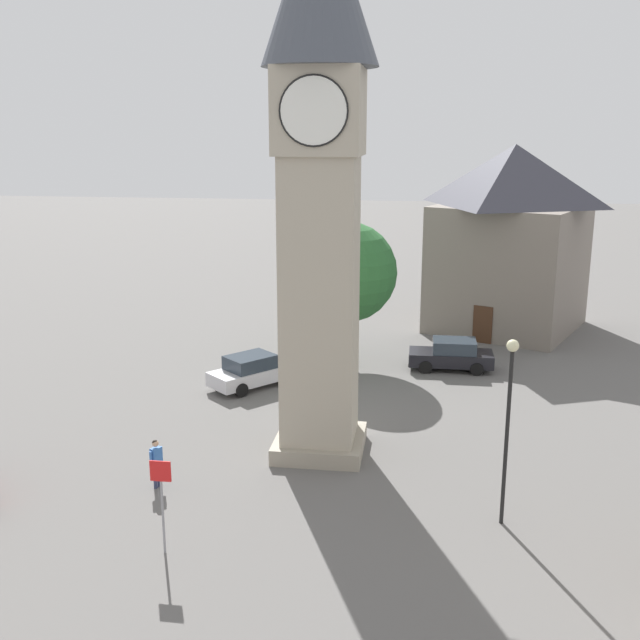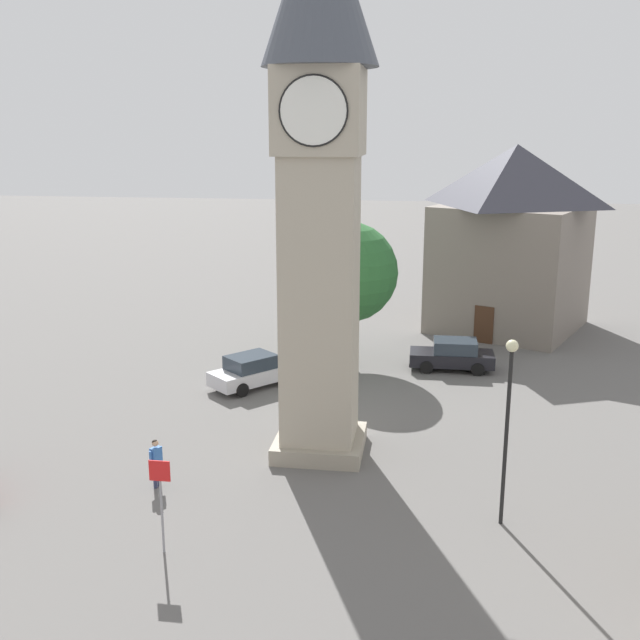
# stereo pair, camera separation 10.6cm
# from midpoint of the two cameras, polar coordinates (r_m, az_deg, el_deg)

# --- Properties ---
(ground_plane) EXTENTS (200.00, 200.00, 0.00)m
(ground_plane) POSITION_cam_midpoint_polar(r_m,az_deg,el_deg) (28.33, 0.11, -9.89)
(ground_plane) COLOR #605E5B
(clock_tower) EXTENTS (3.89, 3.89, 19.40)m
(clock_tower) POSITION_cam_midpoint_polar(r_m,az_deg,el_deg) (25.84, 0.12, 13.65)
(clock_tower) COLOR gray
(clock_tower) RESTS_ON ground
(car_blue_kerb) EXTENTS (4.00, 4.20, 1.53)m
(car_blue_kerb) POSITION_cam_midpoint_polar(r_m,az_deg,el_deg) (34.88, -5.01, -3.86)
(car_blue_kerb) COLOR silver
(car_blue_kerb) RESTS_ON ground
(car_silver_kerb) EXTENTS (4.15, 1.86, 1.53)m
(car_silver_kerb) POSITION_cam_midpoint_polar(r_m,az_deg,el_deg) (37.74, 10.10, -2.62)
(car_silver_kerb) COLOR black
(car_silver_kerb) RESTS_ON ground
(pedestrian) EXTENTS (0.36, 0.51, 1.69)m
(pedestrian) POSITION_cam_midpoint_polar(r_m,az_deg,el_deg) (25.84, -12.22, -10.27)
(pedestrian) COLOR #2D3351
(pedestrian) RESTS_ON ground
(tree) EXTENTS (4.98, 4.98, 7.24)m
(tree) POSITION_cam_midpoint_polar(r_m,az_deg,el_deg) (37.14, 2.20, 3.64)
(tree) COLOR brown
(tree) RESTS_ON ground
(building_corner_back) EXTENTS (10.67, 10.84, 10.77)m
(building_corner_back) POSITION_cam_midpoint_polar(r_m,az_deg,el_deg) (45.50, 14.43, 6.16)
(building_corner_back) COLOR slate
(building_corner_back) RESTS_ON ground
(lamp_post) EXTENTS (0.36, 0.36, 5.79)m
(lamp_post) POSITION_cam_midpoint_polar(r_m,az_deg,el_deg) (22.68, 14.23, -6.32)
(lamp_post) COLOR black
(lamp_post) RESTS_ON ground
(road_sign) EXTENTS (0.60, 0.07, 2.80)m
(road_sign) POSITION_cam_midpoint_polar(r_m,az_deg,el_deg) (21.75, -11.86, -12.57)
(road_sign) COLOR gray
(road_sign) RESTS_ON ground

